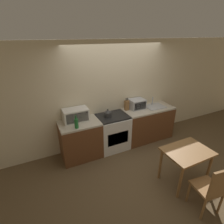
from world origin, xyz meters
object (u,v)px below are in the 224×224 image
(dining_chair, at_px, (212,187))
(toaster_oven, at_px, (137,104))
(kettle, at_px, (108,113))
(bottle, at_px, (76,123))
(microwave, at_px, (76,115))
(dining_table, at_px, (187,155))
(stove_range, at_px, (113,132))

(dining_chair, bearing_deg, toaster_oven, 94.09)
(kettle, distance_m, bottle, 0.83)
(microwave, distance_m, dining_table, 2.42)
(microwave, height_order, bottle, bottle)
(stove_range, distance_m, kettle, 0.56)
(stove_range, bearing_deg, toaster_oven, 9.53)
(kettle, bearing_deg, dining_chair, -72.24)
(bottle, bearing_deg, stove_range, 12.58)
(bottle, relative_size, toaster_oven, 0.74)
(dining_table, height_order, dining_chair, dining_chair)
(microwave, xyz_separation_m, dining_chair, (1.46, -2.42, -0.51))
(kettle, relative_size, dining_chair, 0.21)
(microwave, distance_m, dining_chair, 2.87)
(dining_chair, bearing_deg, bottle, 134.59)
(microwave, bearing_deg, bottle, -103.16)
(stove_range, xyz_separation_m, dining_chair, (0.60, -2.29, 0.08))
(stove_range, xyz_separation_m, bottle, (-0.94, -0.21, 0.56))
(bottle, height_order, toaster_oven, bottle)
(dining_table, bearing_deg, microwave, 132.57)
(bottle, bearing_deg, dining_chair, -53.60)
(dining_chair, bearing_deg, microwave, 129.30)
(microwave, xyz_separation_m, toaster_oven, (1.63, 0.01, -0.02))
(dining_table, bearing_deg, stove_range, 114.80)
(microwave, distance_m, toaster_oven, 1.63)
(toaster_oven, bearing_deg, dining_chair, -94.11)
(dining_table, xyz_separation_m, dining_chair, (-0.15, -0.66, -0.09))
(bottle, height_order, dining_table, bottle)
(dining_table, bearing_deg, toaster_oven, 89.31)
(kettle, distance_m, toaster_oven, 0.92)
(kettle, bearing_deg, bottle, -165.96)
(stove_range, distance_m, toaster_oven, 0.97)
(kettle, bearing_deg, toaster_oven, 8.65)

